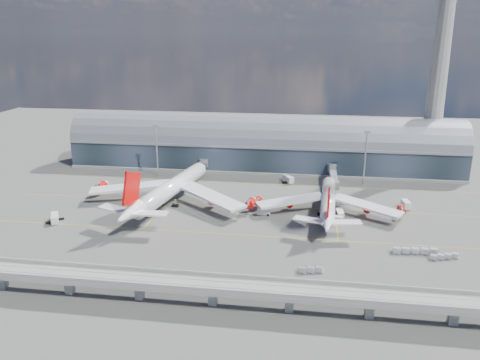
# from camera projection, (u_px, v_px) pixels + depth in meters

# --- Properties ---
(ground) EXTENTS (500.00, 500.00, 0.00)m
(ground) POSITION_uv_depth(u_px,v_px,m) (242.00, 224.00, 175.11)
(ground) COLOR #474744
(ground) RESTS_ON ground
(taxi_lines) EXTENTS (200.00, 80.12, 0.01)m
(taxi_lines) POSITION_uv_depth(u_px,v_px,m) (249.00, 203.00, 195.97)
(taxi_lines) COLOR gold
(taxi_lines) RESTS_ON ground
(terminal) EXTENTS (200.00, 30.00, 28.00)m
(terminal) POSITION_uv_depth(u_px,v_px,m) (262.00, 146.00, 245.29)
(terminal) COLOR #1D2730
(terminal) RESTS_ON ground
(control_tower) EXTENTS (19.00, 19.00, 103.00)m
(control_tower) POSITION_uv_depth(u_px,v_px,m) (439.00, 69.00, 226.35)
(control_tower) COLOR gray
(control_tower) RESTS_ON ground
(guideway) EXTENTS (220.00, 8.50, 7.20)m
(guideway) POSITION_uv_depth(u_px,v_px,m) (213.00, 287.00, 121.61)
(guideway) COLOR gray
(guideway) RESTS_ON ground
(floodlight_mast_left) EXTENTS (3.00, 0.70, 25.70)m
(floodlight_mast_left) POSITION_uv_depth(u_px,v_px,m) (157.00, 149.00, 229.69)
(floodlight_mast_left) COLOR gray
(floodlight_mast_left) RESTS_ON ground
(floodlight_mast_right) EXTENTS (3.00, 0.70, 25.70)m
(floodlight_mast_right) POSITION_uv_depth(u_px,v_px,m) (365.00, 157.00, 216.13)
(floodlight_mast_right) COLOR gray
(floodlight_mast_right) RESTS_ON ground
(airliner_left) EXTENTS (72.23, 76.03, 23.25)m
(airliner_left) POSITION_uv_depth(u_px,v_px,m) (169.00, 189.00, 192.66)
(airliner_left) COLOR white
(airliner_left) RESTS_ON ground
(airliner_right) EXTENTS (58.77, 61.42, 19.49)m
(airliner_right) POSITION_uv_depth(u_px,v_px,m) (328.00, 202.00, 183.08)
(airliner_right) COLOR white
(airliner_right) RESTS_ON ground
(jet_bridge_left) EXTENTS (4.40, 28.00, 7.25)m
(jet_bridge_left) POSITION_uv_depth(u_px,v_px,m) (199.00, 169.00, 227.56)
(jet_bridge_left) COLOR gray
(jet_bridge_left) RESTS_ON ground
(jet_bridge_right) EXTENTS (4.40, 32.00, 7.25)m
(jet_bridge_right) POSITION_uv_depth(u_px,v_px,m) (333.00, 175.00, 217.01)
(jet_bridge_right) COLOR gray
(jet_bridge_right) RESTS_ON ground
(service_truck_0) EXTENTS (5.51, 7.63, 3.04)m
(service_truck_0) POSITION_uv_depth(u_px,v_px,m) (55.00, 218.00, 176.27)
(service_truck_0) COLOR silver
(service_truck_0) RESTS_ON ground
(service_truck_1) EXTENTS (5.35, 3.07, 2.95)m
(service_truck_1) POSITION_uv_depth(u_px,v_px,m) (264.00, 211.00, 183.23)
(service_truck_1) COLOR silver
(service_truck_1) RESTS_ON ground
(service_truck_2) EXTENTS (7.26, 2.84, 2.56)m
(service_truck_2) POSITION_uv_depth(u_px,v_px,m) (333.00, 219.00, 176.31)
(service_truck_2) COLOR silver
(service_truck_2) RESTS_ON ground
(service_truck_3) EXTENTS (3.03, 6.62, 3.13)m
(service_truck_3) POSITION_uv_depth(u_px,v_px,m) (340.00, 214.00, 179.79)
(service_truck_3) COLOR silver
(service_truck_3) RESTS_ON ground
(service_truck_4) EXTENTS (3.33, 5.83, 3.22)m
(service_truck_4) POSITION_uv_depth(u_px,v_px,m) (406.00, 205.00, 190.02)
(service_truck_4) COLOR silver
(service_truck_4) RESTS_ON ground
(service_truck_5) EXTENTS (5.99, 7.07, 3.28)m
(service_truck_5) POSITION_uv_depth(u_px,v_px,m) (288.00, 179.00, 222.80)
(service_truck_5) COLOR silver
(service_truck_5) RESTS_ON ground
(cargo_train_0) EXTENTS (7.69, 3.18, 1.68)m
(cargo_train_0) POSITION_uv_depth(u_px,v_px,m) (311.00, 270.00, 139.30)
(cargo_train_0) COLOR gray
(cargo_train_0) RESTS_ON ground
(cargo_train_1) EXTENTS (14.59, 2.80, 1.93)m
(cargo_train_1) POSITION_uv_depth(u_px,v_px,m) (415.00, 251.00, 151.04)
(cargo_train_1) COLOR gray
(cargo_train_1) RESTS_ON ground
(cargo_train_2) EXTENTS (9.72, 4.39, 1.62)m
(cargo_train_2) POSITION_uv_depth(u_px,v_px,m) (444.00, 257.00, 147.63)
(cargo_train_2) COLOR gray
(cargo_train_2) RESTS_ON ground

